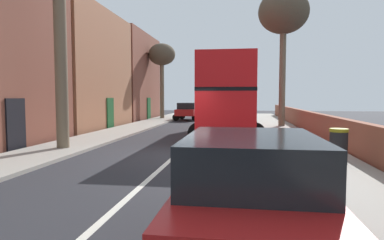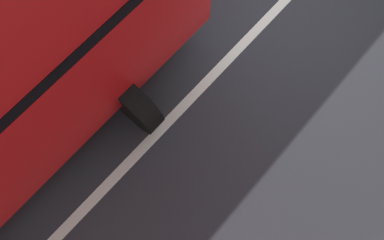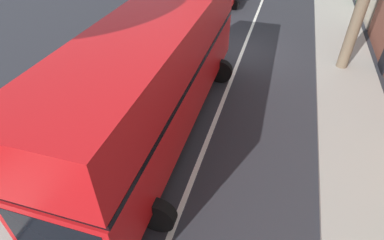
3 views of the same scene
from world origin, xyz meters
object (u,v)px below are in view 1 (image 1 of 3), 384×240
(parked_car_red_right_0, at_px, (251,188))
(street_tree_right_3, at_px, (284,14))
(street_tree_left_0, at_px, (162,57))
(double_decker_bus, at_px, (229,93))
(litter_bin_right, at_px, (338,146))
(parked_car_red_left_3, at_px, (188,110))

(parked_car_red_right_0, relative_size, street_tree_right_3, 0.43)
(parked_car_red_right_0, distance_m, street_tree_left_0, 28.46)
(double_decker_bus, distance_m, litter_bin_right, 9.26)
(parked_car_red_right_0, xyz_separation_m, street_tree_left_0, (-7.70, 26.91, 5.12))
(parked_car_red_right_0, bearing_deg, parked_car_red_left_3, 100.84)
(parked_car_red_left_3, bearing_deg, double_decker_bus, -70.25)
(parked_car_red_left_3, bearing_deg, parked_car_red_right_0, -79.16)
(double_decker_bus, xyz_separation_m, street_tree_right_3, (3.55, 5.27, 5.56))
(parked_car_red_left_3, xyz_separation_m, litter_bin_right, (7.80, -20.06, -0.26))
(double_decker_bus, bearing_deg, street_tree_left_0, 118.89)
(double_decker_bus, height_order, street_tree_right_3, street_tree_right_3)
(street_tree_left_0, bearing_deg, double_decker_bus, -61.11)
(street_tree_left_0, bearing_deg, parked_car_red_left_3, -16.45)
(parked_car_red_right_0, distance_m, litter_bin_right, 6.67)
(street_tree_right_3, distance_m, litter_bin_right, 15.44)
(parked_car_red_left_3, relative_size, street_tree_left_0, 0.59)
(street_tree_right_3, bearing_deg, parked_car_red_right_0, -97.94)
(street_tree_right_3, xyz_separation_m, litter_bin_right, (0.05, -13.63, -7.25))
(litter_bin_right, bearing_deg, double_decker_bus, 113.30)
(double_decker_bus, height_order, street_tree_left_0, street_tree_left_0)
(parked_car_red_left_3, bearing_deg, street_tree_left_0, 163.55)
(parked_car_red_right_0, bearing_deg, double_decker_bus, 93.18)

